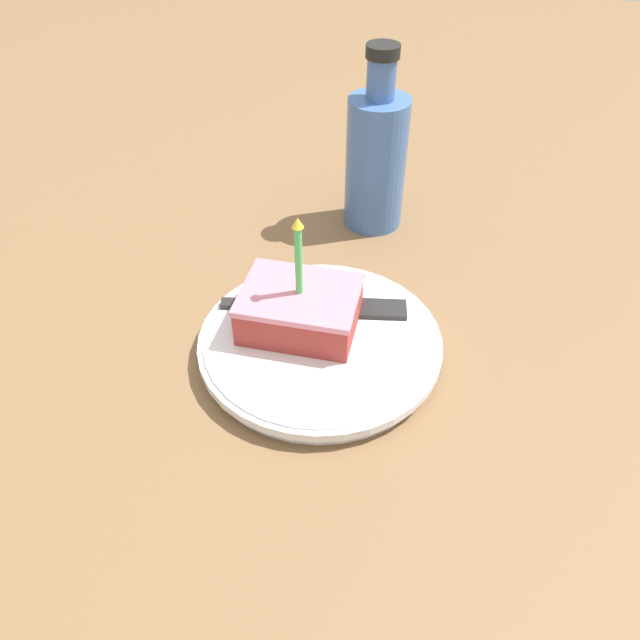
{
  "coord_description": "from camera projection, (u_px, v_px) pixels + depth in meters",
  "views": [
    {
      "loc": [
        -0.39,
        -0.07,
        0.39
      ],
      "look_at": [
        -0.01,
        0.02,
        0.04
      ],
      "focal_mm": 35.0,
      "sensor_mm": 36.0,
      "label": 1
    }
  ],
  "objects": [
    {
      "name": "bottle",
      "position": [
        376.0,
        158.0,
        0.66
      ],
      "size": [
        0.06,
        0.06,
        0.19
      ],
      "color": "#3F66A5",
      "rests_on": "ground_plane"
    },
    {
      "name": "fork",
      "position": [
        328.0,
        307.0,
        0.56
      ],
      "size": [
        0.05,
        0.17,
        0.0
      ],
      "color": "#262626",
      "rests_on": "plate"
    },
    {
      "name": "cake_slice",
      "position": [
        299.0,
        312.0,
        0.53
      ],
      "size": [
        0.08,
        0.1,
        0.11
      ],
      "color": "#99332D",
      "rests_on": "plate"
    },
    {
      "name": "plate",
      "position": [
        320.0,
        344.0,
        0.54
      ],
      "size": [
        0.21,
        0.21,
        0.02
      ],
      "color": "silver",
      "rests_on": "ground_plane"
    },
    {
      "name": "ground_plane",
      "position": [
        345.0,
        364.0,
        0.57
      ],
      "size": [
        2.4,
        2.4,
        0.04
      ],
      "color": "brown",
      "rests_on": "ground"
    }
  ]
}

